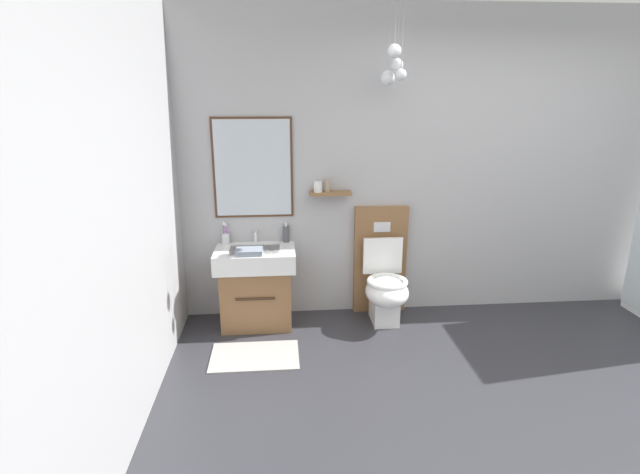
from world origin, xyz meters
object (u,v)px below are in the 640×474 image
at_px(toilet, 383,279).
at_px(folded_hand_towel, 249,252).
at_px(vanity_sink_left, 256,284).
at_px(soap_dispenser, 286,234).
at_px(toothbrush_cup, 226,238).

height_order(toilet, folded_hand_towel, toilet).
relative_size(vanity_sink_left, soap_dispenser, 3.86).
xyz_separation_m(vanity_sink_left, toilet, (1.13, 0.01, 0.01)).
height_order(toothbrush_cup, soap_dispenser, toothbrush_cup).
distance_m(toilet, toothbrush_cup, 1.44).
xyz_separation_m(toilet, soap_dispenser, (-0.86, 0.17, 0.39)).
relative_size(toothbrush_cup, folded_hand_towel, 0.90).
xyz_separation_m(toothbrush_cup, folded_hand_towel, (0.22, -0.31, -0.03)).
height_order(vanity_sink_left, toilet, toilet).
bearing_deg(folded_hand_towel, vanity_sink_left, 74.58).
height_order(toothbrush_cup, folded_hand_towel, toothbrush_cup).
bearing_deg(toilet, folded_hand_towel, -172.66).
distance_m(toothbrush_cup, soap_dispenser, 0.53).
height_order(soap_dispenser, folded_hand_towel, soap_dispenser).
bearing_deg(toilet, vanity_sink_left, -179.73).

